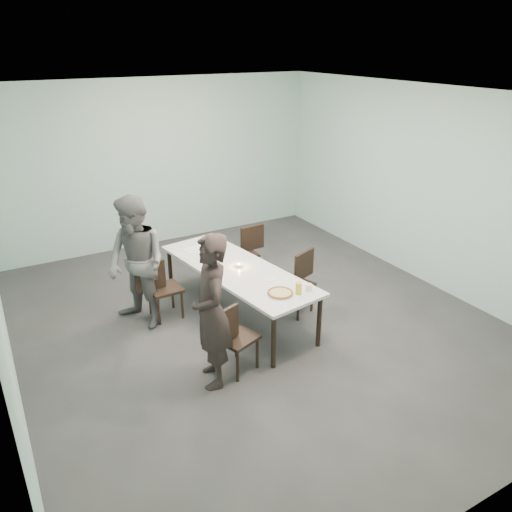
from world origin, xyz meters
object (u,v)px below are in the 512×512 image
beer_glass (299,288)px  amber_tumbler (207,250)px  chair_near_right (299,278)px  side_plate (270,279)px  pizza (280,293)px  chair_near_left (232,335)px  tealight (239,266)px  chair_far_left (159,285)px  diner_near (211,312)px  water_tumbler (309,288)px  diner_far (137,264)px  chair_far_right (247,249)px  table (237,272)px

beer_glass → amber_tumbler: (-0.44, 1.71, -0.03)m
beer_glass → chair_near_right: bearing=54.8°
chair_near_right → side_plate: bearing=0.7°
amber_tumbler → pizza: bearing=-81.7°
chair_near_left → tealight: size_ratio=15.54×
chair_far_left → side_plate: size_ratio=4.83×
chair_near_left → diner_near: 0.46m
chair_far_left → water_tumbler: chair_far_left is taller
chair_near_left → water_tumbler: (1.10, 0.07, 0.29)m
diner_far → side_plate: 1.75m
side_plate → chair_far_right: bearing=72.2°
chair_far_left → water_tumbler: size_ratio=9.67×
chair_near_left → beer_glass: size_ratio=5.80×
table → chair_near_left: chair_near_left is taller
chair_near_right → tealight: (-0.81, 0.28, 0.27)m
chair_near_left → side_plate: bearing=14.6°
chair_far_left → beer_glass: size_ratio=5.80×
diner_near → water_tumbler: size_ratio=19.74×
pizza → beer_glass: beer_glass is taller
chair_far_left → chair_near_right: size_ratio=1.00×
chair_near_left → water_tumbler: chair_near_left is taller
pizza → tealight: bearing=93.9°
table → chair_far_left: size_ratio=3.11×
beer_glass → diner_near: bearing=-175.4°
diner_far → tealight: (1.26, -0.47, -0.13)m
chair_near_left → amber_tumbler: size_ratio=10.88×
diner_near → tealight: diner_near is taller
chair_far_left → pizza: bearing=-55.8°
chair_near_right → side_plate: (-0.63, -0.25, 0.25)m
chair_near_right → diner_near: bearing=5.8°
chair_near_right → pizza: chair_near_right is taller
table → chair_far_right: (0.71, 1.03, -0.19)m
diner_far → pizza: (1.32, -1.42, -0.13)m
chair_near_right → amber_tumbler: bearing=-64.4°
chair_near_right → diner_far: bearing=-40.5°
diner_far → side_plate: diner_far is taller
chair_far_left → chair_far_right: same height
diner_near → side_plate: size_ratio=9.87×
table → side_plate: size_ratio=15.02×
chair_far_left → beer_glass: bearing=-52.7°
diner_near → water_tumbler: diner_near is taller
chair_far_left → amber_tumbler: size_ratio=10.88×
table → side_plate: bearing=-67.5°
side_plate → tealight: bearing=108.8°
chair_near_right → chair_far_left: bearing=-43.7°
water_tumbler → tealight: water_tumbler is taller
pizza → side_plate: bearing=75.1°
side_plate → tealight: size_ratio=3.21×
table → amber_tumbler: bearing=101.5°
chair_near_right → diner_far: diner_far is taller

